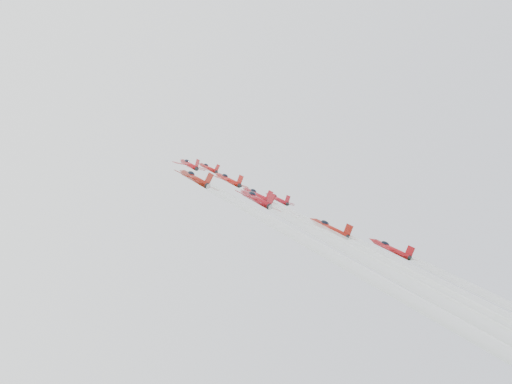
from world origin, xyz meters
TOP-DOWN VIEW (x-y plane):
  - jet_lead at (2.49, 26.55)m, footprint 8.76×10.60m
  - jet_row2_left at (-11.40, 12.52)m, footprint 8.90×10.77m
  - jet_row2_center at (-1.33, 11.11)m, footprint 9.95×12.04m
  - jet_row2_right at (12.12, 9.25)m, footprint 8.53×10.33m
  - jet_center at (-2.60, -36.15)m, footprint 9.11×78.10m
  - jet_rear_farleft at (-25.36, -47.79)m, footprint 8.81×75.48m
  - jet_rear_left at (-9.94, -49.76)m, footprint 10.25×87.83m

SIDE VIEW (x-z plane):
  - jet_rear_left at x=-9.94m, z-range 69.90..141.11m
  - jet_rear_farleft at x=-25.36m, z-range 76.49..137.69m
  - jet_center at x=-2.60m, z-range 84.83..148.15m
  - jet_row2_right at x=12.12m, z-range 149.00..157.36m
  - jet_row2_center at x=-1.33m, z-range 149.81..159.56m
  - jet_row2_left at x=-11.40m, z-range 151.45..160.17m
  - jet_lead at x=2.49m, z-range 162.84..171.42m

